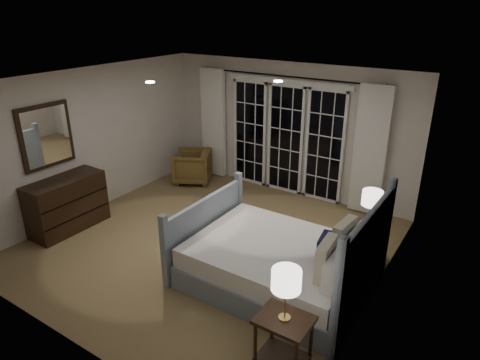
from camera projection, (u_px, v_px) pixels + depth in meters
The scene contains 20 objects.
floor at pixel (209, 243), 6.67m from camera, with size 5.00×5.00×0.00m, color #937D4F.
ceiling at pixel (204, 81), 5.71m from camera, with size 5.00×5.00×0.00m, color silver.
wall_left at pixel (93, 140), 7.45m from camera, with size 0.02×5.00×2.50m, color silver.
wall_right at pixel (379, 211), 4.92m from camera, with size 0.02×5.00×2.50m, color silver.
wall_back at pixel (287, 129), 8.12m from camera, with size 5.00×0.02×2.50m, color silver.
wall_front at pixel (54, 244), 4.26m from camera, with size 5.00×0.02×2.50m, color silver.
french_doors at pixel (285, 138), 8.15m from camera, with size 2.50×0.04×2.20m.
curtain_rod at pixel (287, 76), 7.65m from camera, with size 0.03×0.03×3.50m, color black.
curtain_left at pixel (213, 123), 8.90m from camera, with size 0.55×0.10×2.25m, color white.
curtain_right at pixel (370, 151), 7.22m from camera, with size 0.55×0.10×2.25m, color white.
downlight_a at pixel (278, 81), 5.77m from camera, with size 0.12×0.12×0.01m, color white.
downlight_b at pixel (150, 82), 5.70m from camera, with size 0.12×0.12×0.01m, color white.
bed at pixel (280, 263), 5.56m from camera, with size 2.35×1.69×1.37m.
nightstand_left at pixel (283, 337), 4.17m from camera, with size 0.52×0.42×0.68m.
nightstand_right at pixel (367, 239), 6.03m from camera, with size 0.45×0.36×0.59m.
lamp_left at pixel (286, 281), 3.92m from camera, with size 0.28×0.28×0.55m.
lamp_right at pixel (372, 198), 5.79m from camera, with size 0.28×0.28×0.54m.
armchair at pixel (192, 166), 8.85m from camera, with size 0.71×0.74×0.67m, color brown.
dresser at pixel (67, 204), 6.96m from camera, with size 0.53×1.24×0.88m.
mirror at pixel (46, 136), 6.65m from camera, with size 0.05×0.85×1.00m.
Camera 1 is at (3.57, -4.56, 3.47)m, focal length 32.00 mm.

